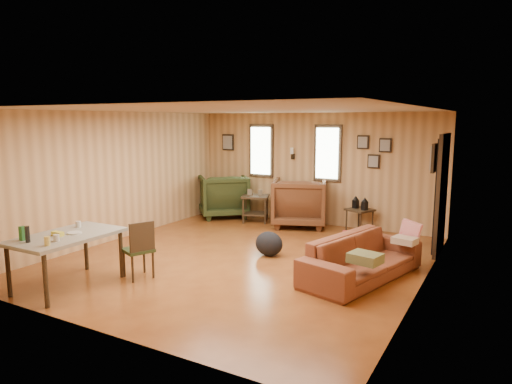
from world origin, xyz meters
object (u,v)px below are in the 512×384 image
Objects in this scene: recliner_green at (223,194)px; dining_table at (66,239)px; end_table at (255,204)px; side_table at (360,208)px; sofa at (362,251)px; recliner_brown at (299,200)px.

dining_table is (0.67, -4.85, 0.12)m from recliner_green.
side_table is at bearing 5.34° from end_table.
dining_table is (-3.38, -2.28, 0.25)m from sofa.
recliner_green is at bearing 72.93° from sofa.
end_table is 0.51× the size of dining_table.
recliner_brown is at bearing 54.80° from sofa.
sofa is 2.79m from side_table.
dining_table is (-2.55, -4.94, 0.16)m from side_table.
side_table is at bearing 61.95° from dining_table.
end_table is (0.94, -0.12, -0.13)m from recliner_green.
end_table is (-1.01, -0.11, -0.15)m from recliner_brown.
end_table is at bearing 86.09° from dining_table.
recliner_green is at bearing -21.10° from recliner_brown.
sofa is 1.46× the size of dining_table.
sofa is 3.32m from recliner_brown.
sofa is at bearing 108.70° from recliner_brown.
recliner_green is (-1.95, 0.01, -0.02)m from recliner_brown.
sofa is 4.80m from recliner_green.
dining_table reaches higher than side_table.
end_table is at bearing -174.66° from side_table.
dining_table reaches higher than sofa.
side_table is 0.51× the size of dining_table.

